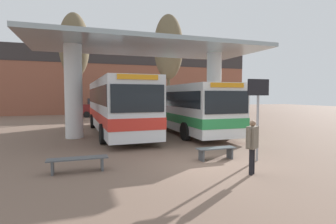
% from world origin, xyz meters
% --- Properties ---
extents(ground_plane, '(100.00, 100.00, 0.00)m').
position_xyz_m(ground_plane, '(0.00, 0.00, 0.00)').
color(ground_plane, '#755B4C').
extents(townhouse_backdrop, '(40.00, 0.58, 8.57)m').
position_xyz_m(townhouse_backdrop, '(0.00, 27.02, 4.99)').
color(townhouse_backdrop, brown).
rests_on(townhouse_backdrop, ground_plane).
extents(station_canopy, '(14.00, 6.39, 5.54)m').
position_xyz_m(station_canopy, '(0.00, 7.65, 4.53)').
color(station_canopy, silver).
rests_on(station_canopy, ground_plane).
extents(transit_bus_left_bay, '(2.99, 11.89, 3.37)m').
position_xyz_m(transit_bus_left_bay, '(-1.92, 8.79, 1.88)').
color(transit_bus_left_bay, silver).
rests_on(transit_bus_left_bay, ground_plane).
extents(transit_bus_center_bay, '(2.90, 11.08, 3.06)m').
position_xyz_m(transit_bus_center_bay, '(2.49, 8.12, 1.71)').
color(transit_bus_center_bay, white).
rests_on(transit_bus_center_bay, ground_plane).
extents(waiting_bench_near_pillar, '(1.86, 0.44, 0.46)m').
position_xyz_m(waiting_bench_near_pillar, '(-4.32, 0.47, 0.35)').
color(waiting_bench_near_pillar, '#4C5156').
rests_on(waiting_bench_near_pillar, ground_plane).
extents(waiting_bench_mid_platform, '(1.52, 0.44, 0.46)m').
position_xyz_m(waiting_bench_mid_platform, '(0.63, 0.47, 0.34)').
color(waiting_bench_mid_platform, '#4C5156').
rests_on(waiting_bench_mid_platform, ground_plane).
extents(info_sign_platform, '(0.90, 0.09, 3.03)m').
position_xyz_m(info_sign_platform, '(2.00, -0.18, 2.16)').
color(info_sign_platform, gray).
rests_on(info_sign_platform, ground_plane).
extents(pedestrian_waiting, '(0.57, 0.44, 1.68)m').
position_xyz_m(pedestrian_waiting, '(0.76, -1.53, 1.02)').
color(pedestrian_waiting, black).
rests_on(pedestrian_waiting, ground_plane).
extents(poplar_tree_behind_left, '(2.75, 2.75, 10.11)m').
position_xyz_m(poplar_tree_behind_left, '(-4.49, 18.09, 7.02)').
color(poplar_tree_behind_left, brown).
rests_on(poplar_tree_behind_left, ground_plane).
extents(poplar_tree_behind_right, '(2.80, 2.80, 10.12)m').
position_xyz_m(poplar_tree_behind_right, '(4.03, 15.71, 7.00)').
color(poplar_tree_behind_right, brown).
rests_on(poplar_tree_behind_right, ground_plane).
extents(parked_car_street, '(4.61, 2.07, 2.09)m').
position_xyz_m(parked_car_street, '(-2.01, 22.66, 1.02)').
color(parked_car_street, maroon).
rests_on(parked_car_street, ground_plane).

